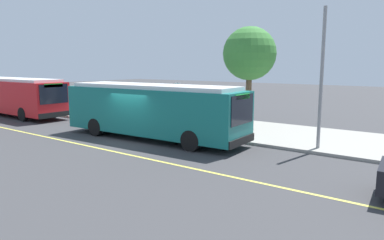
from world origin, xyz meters
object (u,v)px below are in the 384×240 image
Objects in this scene: transit_bus_second at (13,95)px; waiting_bench at (181,114)px; route_sign_post at (178,99)px; transit_bus_main at (152,109)px.

transit_bus_second reaches higher than waiting_bench.
route_sign_post reaches higher than waiting_bench.
transit_bus_main is 3.88× the size of route_sign_post.
transit_bus_second is 4.09× the size of route_sign_post.
route_sign_post is at bearing 9.31° from transit_bus_second.
transit_bus_main is at bearing -83.16° from route_sign_post.
waiting_bench is 0.57× the size of route_sign_post.
transit_bus_second is 13.88m from waiting_bench.
waiting_bench is at bearing 21.35° from transit_bus_second.
route_sign_post is (1.86, -2.62, 1.32)m from waiting_bench.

